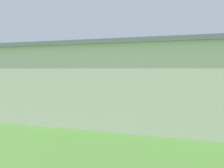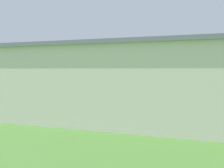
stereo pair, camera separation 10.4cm
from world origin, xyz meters
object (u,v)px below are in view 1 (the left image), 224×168
at_px(hangar, 93,82).
at_px(person_walking_on_apron, 61,93).
at_px(windsock, 177,70).
at_px(person_at_fence_line, 41,93).
at_px(car_white, 10,93).
at_px(biplane, 108,80).

bearing_deg(hangar, person_walking_on_apron, -51.46).
distance_m(hangar, windsock, 28.92).
distance_m(person_walking_on_apron, person_at_fence_line, 3.34).
bearing_deg(person_walking_on_apron, windsock, -146.73).
bearing_deg(windsock, person_walking_on_apron, 33.27).
xyz_separation_m(person_at_fence_line, windsock, (-21.33, -14.15, 3.92)).
xyz_separation_m(hangar, car_white, (21.39, -13.58, -2.77)).
distance_m(car_white, windsock, 31.15).
relative_size(biplane, person_at_fence_line, 4.27).
relative_size(biplane, car_white, 1.66).
xyz_separation_m(car_white, person_walking_on_apron, (-8.55, -2.53, 0.03)).
xyz_separation_m(car_white, person_at_fence_line, (-5.84, -0.59, 0.01)).
distance_m(person_walking_on_apron, windsock, 22.60).
xyz_separation_m(hangar, person_at_fence_line, (15.55, -14.17, -2.76)).
height_order(car_white, person_at_fence_line, person_at_fence_line).
bearing_deg(person_at_fence_line, windsock, -146.44).
bearing_deg(car_white, hangar, 147.58).
height_order(hangar, person_walking_on_apron, hangar).
bearing_deg(person_walking_on_apron, hangar, 128.54).
relative_size(car_white, person_at_fence_line, 2.57).
bearing_deg(hangar, biplane, -74.10).
bearing_deg(person_at_fence_line, person_walking_on_apron, -144.49).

